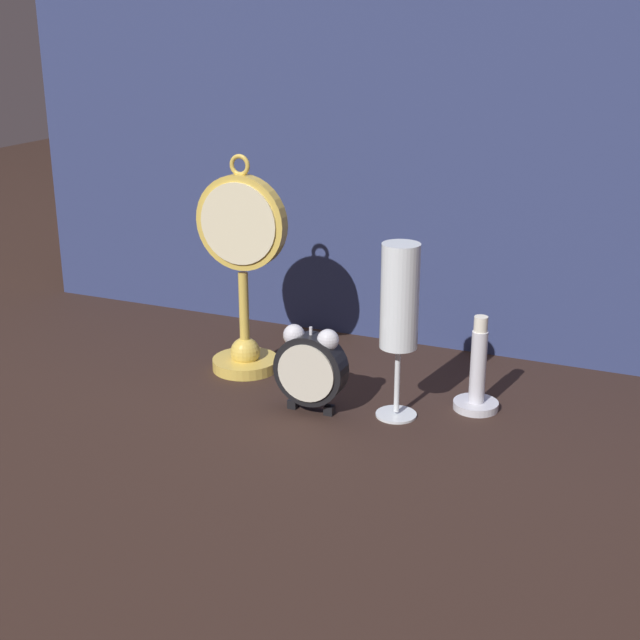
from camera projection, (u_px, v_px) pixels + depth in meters
name	position (u px, v px, depth m)	size (l,w,h in m)	color
ground_plane	(295.00, 419.00, 1.13)	(4.00, 4.00, 0.00)	black
fabric_backdrop_drape	(387.00, 114.00, 1.30)	(1.23, 0.01, 0.70)	navy
pocket_watch_on_stand	(243.00, 277.00, 1.24)	(0.13, 0.10, 0.31)	gold
alarm_clock_twin_bell	(311.00, 365.00, 1.13)	(0.09, 0.03, 0.12)	black
champagne_flute	(399.00, 307.00, 1.09)	(0.05, 0.05, 0.23)	silver
brass_candlestick	(477.00, 380.00, 1.15)	(0.06, 0.06, 0.13)	silver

